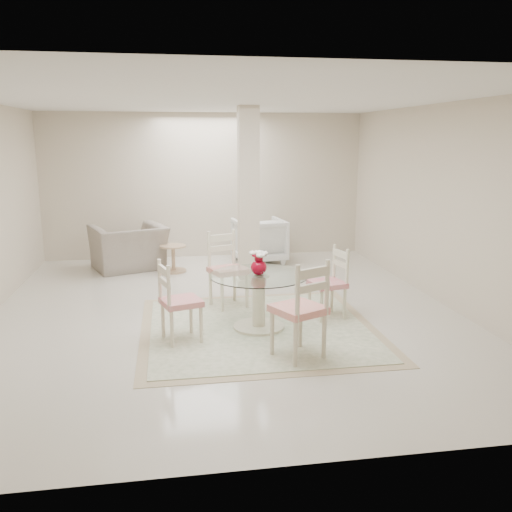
{
  "coord_description": "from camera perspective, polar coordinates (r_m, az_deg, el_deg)",
  "views": [
    {
      "loc": [
        -0.69,
        -6.79,
        2.24
      ],
      "look_at": [
        0.32,
        -0.53,
        0.85
      ],
      "focal_mm": 38.0,
      "sensor_mm": 36.0,
      "label": 1
    }
  ],
  "objects": [
    {
      "name": "room_shell",
      "position": [
        6.83,
        -3.41,
        9.11
      ],
      "size": [
        6.02,
        7.02,
        2.71
      ],
      "color": "beige",
      "rests_on": "ground"
    },
    {
      "name": "column",
      "position": [
        8.22,
        -0.81,
        6.14
      ],
      "size": [
        0.3,
        0.3,
        2.7
      ],
      "primitive_type": "cube",
      "color": "beige",
      "rests_on": "ground"
    },
    {
      "name": "side_table",
      "position": [
        9.31,
        -8.69,
        -0.37
      ],
      "size": [
        0.44,
        0.44,
        0.46
      ],
      "color": "tan",
      "rests_on": "ground"
    },
    {
      "name": "dining_chair_east",
      "position": [
        6.86,
        8.0,
        -2.25
      ],
      "size": [
        0.47,
        0.47,
        1.0
      ],
      "rotation": [
        0.0,
        0.0,
        -1.37
      ],
      "color": "beige",
      "rests_on": "ground"
    },
    {
      "name": "area_rug",
      "position": [
        6.54,
        0.28,
        -7.6
      ],
      "size": [
        2.78,
        2.78,
        0.02
      ],
      "color": "tan",
      "rests_on": "ground"
    },
    {
      "name": "dining_chair_south",
      "position": [
        5.49,
        5.0,
        -4.92
      ],
      "size": [
        0.62,
        0.62,
        1.16
      ],
      "rotation": [
        0.0,
        0.0,
        3.6
      ],
      "color": "beige",
      "rests_on": "ground"
    },
    {
      "name": "recliner_taupe",
      "position": [
        9.62,
        -13.25,
        0.88
      ],
      "size": [
        1.46,
        1.37,
        0.76
      ],
      "primitive_type": "imported",
      "rotation": [
        0.0,
        0.0,
        3.5
      ],
      "color": "gray",
      "rests_on": "ground"
    },
    {
      "name": "dining_chair_west",
      "position": [
        6.03,
        -8.5,
        -4.17
      ],
      "size": [
        0.51,
        0.51,
        1.02
      ],
      "rotation": [
        0.0,
        0.0,
        1.86
      ],
      "color": "#F4E5C8",
      "rests_on": "ground"
    },
    {
      "name": "dining_chair_north",
      "position": [
        7.27,
        -3.19,
        -0.77
      ],
      "size": [
        0.57,
        0.57,
        1.12
      ],
      "rotation": [
        0.0,
        0.0,
        0.35
      ],
      "color": "#EFE7C4",
      "rests_on": "ground"
    },
    {
      "name": "red_vase",
      "position": [
        6.31,
        0.3,
        -0.74
      ],
      "size": [
        0.22,
        0.21,
        0.29
      ],
      "color": "#9D041B",
      "rests_on": "dining_table"
    },
    {
      "name": "ground",
      "position": [
        7.18,
        -3.22,
        -5.84
      ],
      "size": [
        7.0,
        7.0,
        0.0
      ],
      "primitive_type": "plane",
      "color": "beige",
      "rests_on": "ground"
    },
    {
      "name": "armchair_white",
      "position": [
        9.89,
        0.32,
        1.66
      ],
      "size": [
        0.97,
        0.99,
        0.81
      ],
      "primitive_type": "imported",
      "rotation": [
        0.0,
        0.0,
        3.26
      ],
      "color": "white",
      "rests_on": "ground"
    },
    {
      "name": "dining_table",
      "position": [
        6.43,
        0.29,
        -4.82
      ],
      "size": [
        1.16,
        1.16,
        0.67
      ],
      "rotation": [
        0.0,
        0.0,
        0.27
      ],
      "color": "beige",
      "rests_on": "ground"
    }
  ]
}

